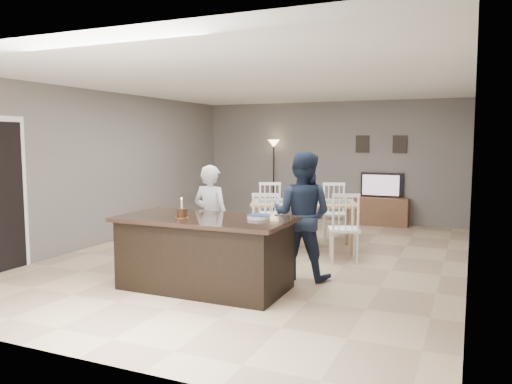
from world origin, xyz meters
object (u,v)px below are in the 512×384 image
at_px(tv_console, 380,211).
at_px(floor_lamp, 274,157).
at_px(television, 381,185).
at_px(woman, 211,218).
at_px(man, 302,215).
at_px(kitchen_island, 205,252).
at_px(birthday_cake, 182,213).
at_px(plate_stack, 258,217).
at_px(dining_table, 303,210).

xyz_separation_m(tv_console, floor_lamp, (-2.49, 0.02, 1.13)).
distance_m(television, woman, 5.07).
relative_size(tv_console, man, 0.71).
bearing_deg(kitchen_island, woman, 113.67).
xyz_separation_m(birthday_cake, floor_lamp, (-1.06, 5.75, 0.47)).
height_order(tv_console, plate_stack, plate_stack).
bearing_deg(woman, man, -169.58).
bearing_deg(man, dining_table, -71.38).
distance_m(tv_console, floor_lamp, 2.73).
distance_m(birthday_cake, floor_lamp, 5.86).
distance_m(plate_stack, floor_lamp, 5.80).
bearing_deg(dining_table, tv_console, 55.45).
bearing_deg(floor_lamp, kitchen_island, -77.02).
bearing_deg(tv_console, woman, -108.11).
height_order(television, man, man).
distance_m(kitchen_island, floor_lamp, 5.82).
bearing_deg(kitchen_island, plate_stack, 12.90).
bearing_deg(plate_stack, television, 84.35).
bearing_deg(television, woman, 72.14).
bearing_deg(kitchen_island, man, 44.78).
height_order(kitchen_island, dining_table, dining_table).
xyz_separation_m(kitchen_island, birthday_cake, (-0.23, -0.16, 0.50)).
distance_m(woman, birthday_cake, 1.00).
relative_size(man, dining_table, 0.71).
distance_m(kitchen_island, dining_table, 2.64).
bearing_deg(kitchen_island, tv_console, 77.84).
height_order(woman, plate_stack, woman).
bearing_deg(birthday_cake, kitchen_island, 34.33).
xyz_separation_m(kitchen_island, floor_lamp, (-1.29, 5.59, 0.98)).
bearing_deg(dining_table, man, -92.43).
xyz_separation_m(kitchen_island, woman, (-0.36, 0.81, 0.29)).
xyz_separation_m(woman, man, (1.31, 0.13, 0.10)).
height_order(kitchen_island, plate_stack, plate_stack).
bearing_deg(woman, tv_console, -103.40).
xyz_separation_m(television, birthday_cake, (-1.43, -5.80, 0.10)).
distance_m(television, man, 4.70).
distance_m(kitchen_island, plate_stack, 0.82).
bearing_deg(birthday_cake, man, 42.98).
height_order(plate_stack, floor_lamp, floor_lamp).
relative_size(television, birthday_cake, 3.68).
distance_m(television, floor_lamp, 2.55).
relative_size(plate_stack, dining_table, 0.12).
xyz_separation_m(man, dining_table, (-0.52, 1.66, -0.18)).
xyz_separation_m(plate_stack, floor_lamp, (-1.95, 5.44, 0.51)).
height_order(tv_console, birthday_cake, birthday_cake).
bearing_deg(kitchen_island, floor_lamp, 102.98).
bearing_deg(kitchen_island, television, 77.99).
xyz_separation_m(tv_console, birthday_cake, (-1.43, -5.73, 0.66)).
relative_size(kitchen_island, woman, 1.43).
xyz_separation_m(tv_console, dining_table, (-0.77, -2.97, 0.37)).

